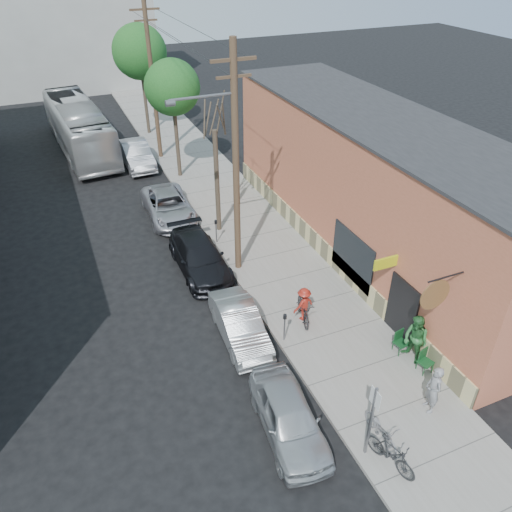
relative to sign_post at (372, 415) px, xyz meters
name	(u,v)px	position (x,y,z in m)	size (l,w,h in m)	color
ground	(233,367)	(-2.35, 4.97, -1.83)	(120.00, 120.00, 0.00)	black
sidewalk	(234,211)	(1.90, 15.97, -1.76)	(4.50, 58.00, 0.15)	gray
cafe_building	(374,187)	(6.64, 9.97, 1.47)	(6.60, 20.20, 6.61)	#BB6245
end_cap_building	(50,22)	(-4.35, 46.97, 4.17)	(18.00, 8.00, 12.00)	#AEADA9
sign_post	(372,415)	(0.00, 0.00, 0.00)	(0.07, 0.45, 2.80)	slate
parking_meter_near	(285,323)	(-0.10, 5.39, -0.85)	(0.14, 0.14, 1.24)	slate
parking_meter_far	(216,228)	(-0.10, 13.14, -0.85)	(0.14, 0.14, 1.24)	slate
utility_pole_near	(234,161)	(0.04, 10.69, 3.58)	(3.57, 0.28, 10.00)	#503A28
utility_pole_far	(152,79)	(0.10, 25.37, 3.51)	(1.80, 0.28, 10.00)	#503A28
tree_bare	(217,182)	(0.45, 14.33, 0.99)	(0.24, 0.24, 5.34)	#44392C
tree_leafy_mid	(172,88)	(0.45, 21.76, 3.79)	(3.24, 3.24, 7.12)	#44392C
tree_leafy_far	(139,52)	(0.45, 30.40, 4.19)	(3.84, 3.84, 7.81)	#44392C
patio_chair_a	(401,343)	(3.59, 3.12, -1.24)	(0.50, 0.50, 0.88)	#12431F
patio_chair_b	(426,362)	(3.78, 1.97, -1.24)	(0.50, 0.50, 0.88)	#12431F
patron_grey	(433,390)	(2.83, 0.56, -0.78)	(0.66, 0.43, 1.81)	gray
patron_green	(415,339)	(3.72, 2.61, -0.70)	(0.96, 0.75, 1.97)	#2B6B34
cyclist	(304,304)	(1.15, 6.22, -0.95)	(0.95, 0.55, 1.47)	maroon
cyclist_bike	(303,309)	(1.15, 6.22, -1.20)	(0.65, 1.85, 0.97)	black
parked_bike_a	(391,454)	(0.40, -0.64, -1.16)	(0.49, 1.75, 1.05)	black
parked_bike_b	(381,430)	(0.68, 0.22, -1.25)	(0.57, 1.65, 0.87)	slate
car_0	(289,417)	(-1.75, 1.68, -1.13)	(1.66, 4.14, 1.41)	#B6BABF
car_1	(240,324)	(-1.55, 6.31, -1.15)	(1.44, 4.12, 1.36)	#B7BBBF
car_2	(199,257)	(-1.55, 11.36, -1.11)	(2.03, 4.99, 1.45)	black
car_3	(169,206)	(-1.55, 16.86, -1.14)	(2.31, 5.00, 1.39)	#B1B1B9
car_4	(136,154)	(-1.67, 24.69, -1.04)	(1.68, 4.82, 1.59)	#B7B8BF
bus	(79,127)	(-4.67, 29.01, -0.14)	(2.84, 12.12, 3.38)	silver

